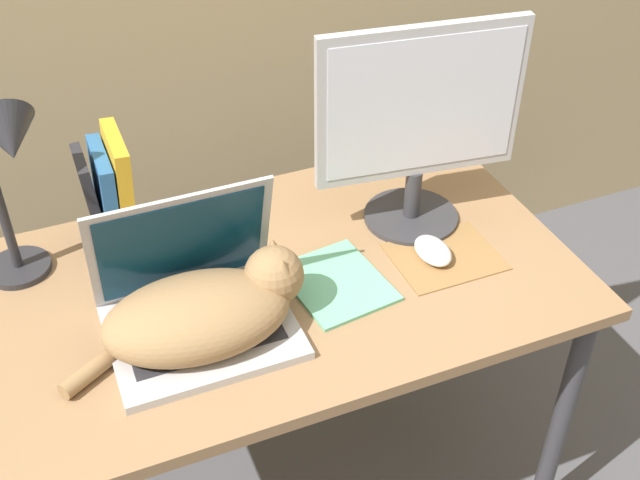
# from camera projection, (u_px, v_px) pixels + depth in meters

# --- Properties ---
(desk) EXTENTS (1.20, 0.71, 0.73)m
(desk) POSITION_uv_depth(u_px,v_px,m) (282.00, 306.00, 1.69)
(desk) COLOR #93704C
(desk) RESTS_ON ground_plane
(laptop) EXTENTS (0.34, 0.28, 0.28)m
(laptop) POSITION_uv_depth(u_px,v_px,m) (196.00, 305.00, 1.50)
(laptop) COLOR #B7B7BC
(laptop) RESTS_ON desk
(cat) EXTENTS (0.48, 0.23, 0.15)m
(cat) POSITION_uv_depth(u_px,v_px,m) (207.00, 311.00, 1.46)
(cat) COLOR #99754C
(cat) RESTS_ON desk
(external_monitor) EXTENTS (0.44, 0.21, 0.46)m
(external_monitor) POSITION_uv_depth(u_px,v_px,m) (419.00, 122.00, 1.65)
(external_monitor) COLOR #333338
(external_monitor) RESTS_ON desk
(mousepad) EXTENTS (0.22, 0.18, 0.00)m
(mousepad) POSITION_uv_depth(u_px,v_px,m) (445.00, 257.00, 1.69)
(mousepad) COLOR olive
(mousepad) RESTS_ON desk
(computer_mouse) EXTENTS (0.07, 0.10, 0.03)m
(computer_mouse) POSITION_uv_depth(u_px,v_px,m) (433.00, 251.00, 1.68)
(computer_mouse) COLOR silver
(computer_mouse) RESTS_ON mousepad
(book_row) EXTENTS (0.10, 0.17, 0.26)m
(book_row) POSITION_uv_depth(u_px,v_px,m) (109.00, 196.00, 1.66)
(book_row) COLOR #232328
(book_row) RESTS_ON desk
(desk_lamp) EXTENTS (0.17, 0.17, 0.40)m
(desk_lamp) POSITION_uv_depth(u_px,v_px,m) (10.00, 167.00, 1.48)
(desk_lamp) COLOR #28282D
(desk_lamp) RESTS_ON desk
(notepad) EXTENTS (0.21, 0.24, 0.01)m
(notepad) POSITION_uv_depth(u_px,v_px,m) (337.00, 283.00, 1.62)
(notepad) COLOR #6BBC93
(notepad) RESTS_ON desk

